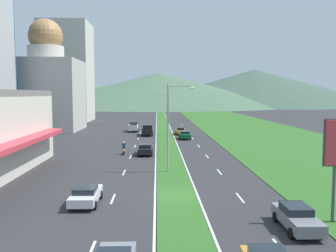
# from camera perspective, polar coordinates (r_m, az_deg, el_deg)

# --- Properties ---
(ground_plane) EXTENTS (600.00, 600.00, 0.00)m
(ground_plane) POSITION_cam_1_polar(r_m,az_deg,el_deg) (30.28, 1.34, -10.96)
(ground_plane) COLOR #2D2D30
(grass_median) EXTENTS (3.20, 240.00, 0.06)m
(grass_median) POSITION_cam_1_polar(r_m,az_deg,el_deg) (89.46, -0.71, -0.29)
(grass_median) COLOR #2D6023
(grass_median) RESTS_ON ground_plane
(grass_verge_right) EXTENTS (24.00, 240.00, 0.06)m
(grass_verge_right) POSITION_cam_1_polar(r_m,az_deg,el_deg) (92.16, 12.20, -0.24)
(grass_verge_right) COLOR #2D6023
(grass_verge_right) RESTS_ON ground_plane
(lane_dash_left_1) EXTENTS (0.16, 2.80, 0.01)m
(lane_dash_left_1) POSITION_cam_1_polar(r_m,az_deg,el_deg) (20.90, -11.93, -18.59)
(lane_dash_left_1) COLOR silver
(lane_dash_left_1) RESTS_ON ground_plane
(lane_dash_left_2) EXTENTS (0.16, 2.80, 0.01)m
(lane_dash_left_2) POSITION_cam_1_polar(r_m,az_deg,el_deg) (30.00, -8.57, -11.15)
(lane_dash_left_2) COLOR silver
(lane_dash_left_2) RESTS_ON ground_plane
(lane_dash_left_3) EXTENTS (0.16, 2.80, 0.01)m
(lane_dash_left_3) POSITION_cam_1_polar(r_m,az_deg,el_deg) (39.43, -6.88, -7.20)
(lane_dash_left_3) COLOR silver
(lane_dash_left_3) RESTS_ON ground_plane
(lane_dash_left_4) EXTENTS (0.16, 2.80, 0.01)m
(lane_dash_left_4) POSITION_cam_1_polar(r_m,az_deg,el_deg) (48.99, -5.85, -4.78)
(lane_dash_left_4) COLOR silver
(lane_dash_left_4) RESTS_ON ground_plane
(lane_dash_left_5) EXTENTS (0.16, 2.80, 0.01)m
(lane_dash_left_5) POSITION_cam_1_polar(r_m,az_deg,el_deg) (58.62, -5.17, -3.15)
(lane_dash_left_5) COLOR silver
(lane_dash_left_5) RESTS_ON ground_plane
(lane_dash_left_6) EXTENTS (0.16, 2.80, 0.01)m
(lane_dash_left_6) POSITION_cam_1_polar(r_m,az_deg,el_deg) (68.29, -4.68, -1.99)
(lane_dash_left_6) COLOR silver
(lane_dash_left_6) RESTS_ON ground_plane
(lane_dash_left_7) EXTENTS (0.16, 2.80, 0.01)m
(lane_dash_left_7) POSITION_cam_1_polar(r_m,az_deg,el_deg) (77.99, -4.31, -1.11)
(lane_dash_left_7) COLOR silver
(lane_dash_left_7) RESTS_ON ground_plane
(lane_dash_left_8) EXTENTS (0.16, 2.80, 0.01)m
(lane_dash_left_8) POSITION_cam_1_polar(r_m,az_deg,el_deg) (87.70, -4.03, -0.42)
(lane_dash_left_8) COLOR silver
(lane_dash_left_8) RESTS_ON ground_plane
(lane_dash_left_9) EXTENTS (0.16, 2.80, 0.01)m
(lane_dash_left_9) POSITION_cam_1_polar(r_m,az_deg,el_deg) (97.42, -3.80, 0.13)
(lane_dash_left_9) COLOR silver
(lane_dash_left_9) RESTS_ON ground_plane
(lane_dash_right_1) EXTENTS (0.16, 2.80, 0.01)m
(lane_dash_right_1) POSITION_cam_1_polar(r_m,az_deg,el_deg) (21.65, 17.22, -17.85)
(lane_dash_right_1) COLOR silver
(lane_dash_right_1) RESTS_ON ground_plane
(lane_dash_right_2) EXTENTS (0.16, 2.80, 0.01)m
(lane_dash_right_2) POSITION_cam_1_polar(r_m,az_deg,el_deg) (30.53, 11.17, -10.90)
(lane_dash_right_2) COLOR silver
(lane_dash_right_2) RESTS_ON ground_plane
(lane_dash_right_3) EXTENTS (0.16, 2.80, 0.01)m
(lane_dash_right_3) POSITION_cam_1_polar(r_m,az_deg,el_deg) (39.83, 8.01, -7.09)
(lane_dash_right_3) COLOR silver
(lane_dash_right_3) RESTS_ON ground_plane
(lane_dash_right_4) EXTENTS (0.16, 2.80, 0.01)m
(lane_dash_right_4) POSITION_cam_1_polar(r_m,az_deg,el_deg) (49.32, 6.09, -4.72)
(lane_dash_right_4) COLOR silver
(lane_dash_right_4) RESTS_ON ground_plane
(lane_dash_right_5) EXTENTS (0.16, 2.80, 0.01)m
(lane_dash_right_5) POSITION_cam_1_polar(r_m,az_deg,el_deg) (58.89, 4.80, -3.11)
(lane_dash_right_5) COLOR silver
(lane_dash_right_5) RESTS_ON ground_plane
(lane_dash_right_6) EXTENTS (0.16, 2.80, 0.01)m
(lane_dash_right_6) POSITION_cam_1_polar(r_m,az_deg,el_deg) (68.53, 3.87, -1.96)
(lane_dash_right_6) COLOR silver
(lane_dash_right_6) RESTS_ON ground_plane
(lane_dash_right_7) EXTENTS (0.16, 2.80, 0.01)m
(lane_dash_right_7) POSITION_cam_1_polar(r_m,az_deg,el_deg) (78.19, 3.18, -1.08)
(lane_dash_right_7) COLOR silver
(lane_dash_right_7) RESTS_ON ground_plane
(lane_dash_right_8) EXTENTS (0.16, 2.80, 0.01)m
(lane_dash_right_8) POSITION_cam_1_polar(r_m,az_deg,el_deg) (87.88, 2.63, -0.40)
(lane_dash_right_8) COLOR silver
(lane_dash_right_8) RESTS_ON ground_plane
(lane_dash_right_9) EXTENTS (0.16, 2.80, 0.01)m
(lane_dash_right_9) POSITION_cam_1_polar(r_m,az_deg,el_deg) (97.59, 2.20, 0.14)
(lane_dash_right_9) COLOR silver
(lane_dash_right_9) RESTS_ON ground_plane
(edge_line_median_left) EXTENTS (0.16, 240.00, 0.01)m
(edge_line_median_left) POSITION_cam_1_polar(r_m,az_deg,el_deg) (89.45, -1.84, -0.31)
(edge_line_median_left) COLOR silver
(edge_line_median_left) RESTS_ON ground_plane
(edge_line_median_right) EXTENTS (0.16, 240.00, 0.01)m
(edge_line_median_right) POSITION_cam_1_polar(r_m,az_deg,el_deg) (89.51, 0.41, -0.30)
(edge_line_median_right) COLOR silver
(edge_line_median_right) RESTS_ON ground_plane
(domed_building) EXTENTS (14.86, 14.86, 25.15)m
(domed_building) POSITION_cam_1_polar(r_m,az_deg,el_deg) (88.23, -18.34, 5.78)
(domed_building) COLOR #B7B2A8
(domed_building) RESTS_ON ground_plane
(midrise_colored) EXTENTS (14.29, 14.29, 29.77)m
(midrise_colored) POSITION_cam_1_polar(r_m,az_deg,el_deg) (117.05, -15.48, 8.07)
(midrise_colored) COLOR beige
(midrise_colored) RESTS_ON ground_plane
(hill_far_left) EXTENTS (150.25, 150.25, 36.89)m
(hill_far_left) POSITION_cam_1_polar(r_m,az_deg,el_deg) (282.18, -19.84, 6.80)
(hill_far_left) COLOR #47664C
(hill_far_left) RESTS_ON ground_plane
(hill_far_center) EXTENTS (180.58, 180.58, 22.86)m
(hill_far_center) POSITION_cam_1_polar(r_m,az_deg,el_deg) (257.35, -1.46, 5.73)
(hill_far_center) COLOR #47664C
(hill_far_center) RESTS_ON ground_plane
(hill_far_right) EXTENTS (193.44, 193.44, 27.20)m
(hill_far_right) POSITION_cam_1_polar(r_m,az_deg,el_deg) (297.12, 13.30, 5.93)
(hill_far_right) COLOR #3D5647
(hill_far_right) RESTS_ON ground_plane
(street_lamp_near) EXTENTS (2.91, 0.28, 9.32)m
(street_lamp_near) POSITION_cam_1_polar(r_m,az_deg,el_deg) (38.66, 0.43, 0.61)
(street_lamp_near) COLOR #99999E
(street_lamp_near) RESTS_ON ground_plane
(street_lamp_mid) EXTENTS (3.49, 0.41, 8.18)m
(street_lamp_mid) POSITION_cam_1_polar(r_m,az_deg,el_deg) (61.60, -0.35, 1.77)
(street_lamp_mid) COLOR #99999E
(street_lamp_mid) RESTS_ON ground_plane
(car_0) EXTENTS (1.91, 4.62, 1.49)m
(car_0) POSITION_cam_1_polar(r_m,az_deg,el_deg) (24.50, 19.42, -13.27)
(car_0) COLOR slate
(car_0) RESTS_ON ground_plane
(car_1) EXTENTS (1.94, 4.71, 1.43)m
(car_1) POSITION_cam_1_polar(r_m,az_deg,el_deg) (75.22, 1.96, -0.76)
(car_1) COLOR #C6842D
(car_1) RESTS_ON ground_plane
(car_2) EXTENTS (2.01, 4.55, 1.50)m
(car_2) POSITION_cam_1_polar(r_m,az_deg,el_deg) (50.28, -3.57, -3.63)
(car_2) COLOR black
(car_2) RESTS_ON ground_plane
(car_5) EXTENTS (2.03, 4.41, 1.44)m
(car_5) POSITION_cam_1_polar(r_m,az_deg,el_deg) (67.68, 2.64, -1.40)
(car_5) COLOR #0C5128
(car_5) RESTS_ON ground_plane
(car_6) EXTENTS (2.02, 4.52, 1.36)m
(car_6) POSITION_cam_1_polar(r_m,az_deg,el_deg) (28.84, -12.69, -10.42)
(car_6) COLOR silver
(car_6) RESTS_ON ground_plane
(pickup_truck_0) EXTENTS (2.18, 5.40, 2.00)m
(pickup_truck_0) POSITION_cam_1_polar(r_m,az_deg,el_deg) (73.75, -3.22, -0.69)
(pickup_truck_0) COLOR black
(pickup_truck_0) RESTS_ON ground_plane
(pickup_truck_1) EXTENTS (2.18, 5.40, 2.00)m
(pickup_truck_1) POSITION_cam_1_polar(r_m,az_deg,el_deg) (81.62, -5.42, -0.15)
(pickup_truck_1) COLOR silver
(pickup_truck_1) RESTS_ON ground_plane
(motorcycle_rider) EXTENTS (0.36, 2.00, 1.80)m
(motorcycle_rider) POSITION_cam_1_polar(r_m,az_deg,el_deg) (50.92, -6.90, -3.58)
(motorcycle_rider) COLOR black
(motorcycle_rider) RESTS_ON ground_plane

